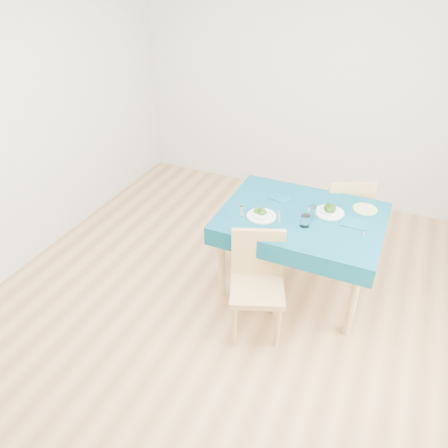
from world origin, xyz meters
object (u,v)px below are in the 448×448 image
at_px(bowl_near, 262,213).
at_px(side_plate, 365,209).
at_px(chair_near, 258,281).
at_px(chair_far, 343,205).
at_px(bowl_far, 330,209).
at_px(table, 298,252).

relative_size(bowl_near, side_plate, 1.20).
distance_m(chair_near, bowl_near, 0.59).
relative_size(chair_far, bowl_near, 4.28).
height_order(chair_near, bowl_far, chair_near).
xyz_separation_m(chair_near, side_plate, (0.60, 0.95, 0.25)).
height_order(table, bowl_far, bowl_far).
height_order(bowl_near, side_plate, bowl_near).
xyz_separation_m(chair_far, bowl_near, (-0.53, -0.88, 0.28)).
bearing_deg(chair_far, table, 48.46).
bearing_deg(table, bowl_near, -151.94).
bearing_deg(table, side_plate, 33.02).
height_order(table, chair_near, chair_near).
xyz_separation_m(table, chair_near, (-0.14, -0.65, 0.13)).
xyz_separation_m(chair_far, bowl_far, (-0.03, -0.60, 0.28)).
xyz_separation_m(table, bowl_far, (0.20, 0.12, 0.42)).
height_order(chair_far, side_plate, chair_far).
height_order(chair_far, bowl_far, chair_far).
bearing_deg(bowl_far, bowl_near, -150.69).
bearing_deg(chair_far, side_plate, 94.22).
bearing_deg(bowl_near, side_plate, 31.12).
bearing_deg(table, bowl_far, 31.14).
distance_m(chair_far, side_plate, 0.54).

